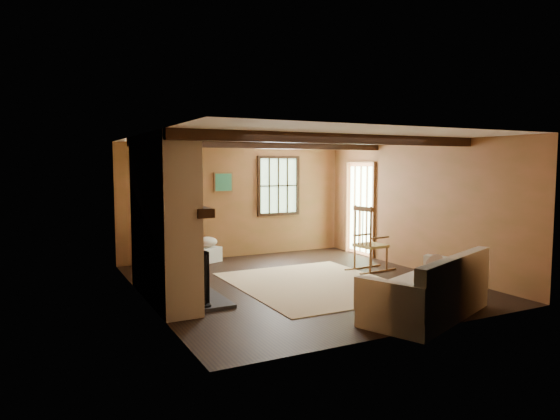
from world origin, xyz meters
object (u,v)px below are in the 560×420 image
fireplace (164,225)px  armchair (171,248)px  rocking_chair (369,243)px  sofa (430,294)px  laundry_basket (207,255)px

fireplace → armchair: 2.32m
rocking_chair → fireplace: bearing=87.8°
fireplace → rocking_chair: (3.86, 0.27, -0.59)m
sofa → armchair: 5.02m
fireplace → laundry_basket: (1.45, 2.43, -0.95)m
laundry_basket → armchair: (-0.82, -0.31, 0.24)m
laundry_basket → armchair: armchair is taller
fireplace → laundry_basket: 2.98m
laundry_basket → sofa: bearing=-73.7°
rocking_chair → sofa: size_ratio=0.54×
rocking_chair → laundry_basket: size_ratio=2.44×
rocking_chair → laundry_basket: rocking_chair is taller
sofa → armchair: size_ratio=2.61×
rocking_chair → armchair: (-3.24, 1.85, -0.12)m
armchair → sofa: bearing=72.8°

